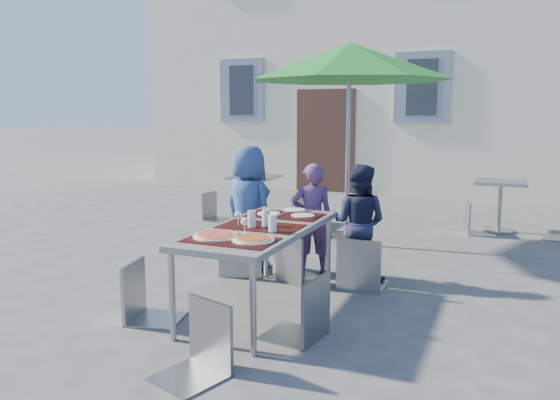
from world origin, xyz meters
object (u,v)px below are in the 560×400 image
at_px(dining_table, 261,233).
at_px(bg_chair_r_0, 293,189).
at_px(pizza_near_right, 253,239).
at_px(child_1, 312,219).
at_px(bg_chair_l_0, 214,190).
at_px(chair_4, 305,269).
at_px(chair_2, 362,231).
at_px(cafe_table_0, 254,191).
at_px(child_2, 359,223).
at_px(chair_1, 295,229).
at_px(chair_0, 242,220).
at_px(bg_chair_l_1, 475,199).
at_px(patio_umbrella, 350,63).
at_px(chair_3, 143,256).
at_px(child_0, 248,208).
at_px(pizza_near_left, 215,235).
at_px(cafe_table_1, 500,197).
at_px(chair_5, 199,296).

distance_m(dining_table, bg_chair_r_0, 3.23).
relative_size(pizza_near_right, child_1, 0.28).
bearing_deg(bg_chair_l_0, chair_4, -52.10).
distance_m(chair_2, cafe_table_0, 3.53).
xyz_separation_m(child_2, chair_1, (-0.58, -0.32, -0.05)).
distance_m(chair_0, bg_chair_r_0, 2.27).
relative_size(child_2, bg_chair_l_1, 1.39).
xyz_separation_m(chair_0, patio_umbrella, (0.64, 1.77, 1.72)).
distance_m(chair_3, patio_umbrella, 3.76).
bearing_deg(chair_3, child_0, 85.43).
height_order(child_1, child_2, child_2).
distance_m(bg_chair_r_0, bg_chair_l_1, 2.59).
xyz_separation_m(child_1, bg_chair_l_0, (-2.45, 2.17, -0.11)).
distance_m(pizza_near_left, chair_1, 1.41).
xyz_separation_m(pizza_near_right, cafe_table_1, (1.69, 4.72, -0.26)).
relative_size(chair_1, bg_chair_l_0, 1.11).
relative_size(child_1, child_2, 0.99).
bearing_deg(bg_chair_l_0, chair_5, -61.30).
height_order(chair_1, patio_umbrella, patio_umbrella).
relative_size(bg_chair_r_0, bg_chair_l_1, 1.20).
bearing_deg(patio_umbrella, pizza_near_left, -93.26).
bearing_deg(patio_umbrella, bg_chair_l_0, 162.75).
bearing_deg(chair_3, bg_chair_r_0, 91.83).
distance_m(chair_5, patio_umbrella, 4.26).
height_order(dining_table, bg_chair_l_0, bg_chair_l_0).
height_order(chair_3, cafe_table_1, chair_3).
distance_m(pizza_near_right, chair_1, 1.40).
relative_size(chair_2, bg_chair_l_1, 1.13).
relative_size(pizza_near_right, chair_2, 0.33).
relative_size(chair_3, bg_chair_l_1, 1.08).
xyz_separation_m(pizza_near_right, chair_5, (-0.05, -0.74, -0.23)).
xyz_separation_m(pizza_near_left, patio_umbrella, (0.18, 3.14, 1.56)).
bearing_deg(chair_1, cafe_table_0, 123.20).
bearing_deg(dining_table, cafe_table_1, 66.16).
xyz_separation_m(dining_table, chair_2, (0.67, 0.89, -0.12)).
height_order(chair_4, cafe_table_0, chair_4).
relative_size(chair_0, chair_2, 1.04).
bearing_deg(cafe_table_0, chair_0, -66.97).
height_order(chair_3, chair_5, chair_3).
distance_m(dining_table, child_2, 1.31).
bearing_deg(child_2, child_1, 2.18).
xyz_separation_m(chair_0, bg_chair_l_0, (-1.79, 2.53, -0.12)).
xyz_separation_m(chair_2, chair_3, (-1.47, -1.48, -0.03)).
height_order(chair_0, chair_3, chair_0).
height_order(pizza_near_right, chair_2, chair_2).
height_order(child_1, chair_3, child_1).
bearing_deg(chair_1, cafe_table_1, 60.70).
xyz_separation_m(child_2, chair_5, (-0.44, -2.43, -0.06)).
bearing_deg(chair_4, chair_0, 132.44).
distance_m(pizza_near_right, child_1, 1.72).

